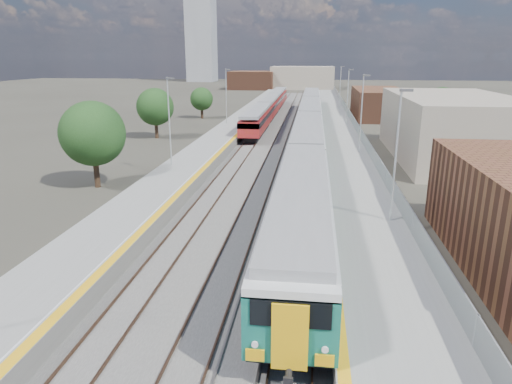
# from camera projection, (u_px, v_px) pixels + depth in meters

# --- Properties ---
(ground) EXTENTS (320.00, 320.00, 0.00)m
(ground) POSITION_uv_depth(u_px,v_px,m) (296.00, 145.00, 54.17)
(ground) COLOR #47443A
(ground) RESTS_ON ground
(ballast_bed) EXTENTS (10.50, 155.00, 0.06)m
(ballast_bed) POSITION_uv_depth(u_px,v_px,m) (278.00, 141.00, 56.81)
(ballast_bed) COLOR #565451
(ballast_bed) RESTS_ON ground
(tracks) EXTENTS (8.96, 160.00, 0.17)m
(tracks) POSITION_uv_depth(u_px,v_px,m) (284.00, 138.00, 58.31)
(tracks) COLOR #4C3323
(tracks) RESTS_ON ground
(platform_right) EXTENTS (4.70, 155.00, 8.52)m
(platform_right) POSITION_uv_depth(u_px,v_px,m) (340.00, 138.00, 55.76)
(platform_right) COLOR slate
(platform_right) RESTS_ON ground
(platform_left) EXTENTS (4.30, 155.00, 8.52)m
(platform_left) POSITION_uv_depth(u_px,v_px,m) (225.00, 136.00, 57.47)
(platform_left) COLOR slate
(platform_left) RESTS_ON ground
(buildings) EXTENTS (72.00, 185.50, 40.00)m
(buildings) POSITION_uv_depth(u_px,v_px,m) (249.00, 54.00, 137.51)
(buildings) COLOR brown
(buildings) RESTS_ON ground
(green_train) EXTENTS (3.03, 84.22, 3.33)m
(green_train) POSITION_uv_depth(u_px,v_px,m) (309.00, 126.00, 53.57)
(green_train) COLOR black
(green_train) RESTS_ON ground
(red_train) EXTENTS (2.65, 53.78, 3.34)m
(red_train) POSITION_uv_depth(u_px,v_px,m) (270.00, 106.00, 78.48)
(red_train) COLOR black
(red_train) RESTS_ON ground
(tree_a) EXTENTS (5.09, 5.09, 6.90)m
(tree_a) POSITION_uv_depth(u_px,v_px,m) (93.00, 134.00, 35.67)
(tree_a) COLOR #382619
(tree_a) RESTS_ON ground
(tree_b) EXTENTS (4.69, 4.69, 6.36)m
(tree_b) POSITION_uv_depth(u_px,v_px,m) (155.00, 107.00, 57.76)
(tree_b) COLOR #382619
(tree_b) RESTS_ON ground
(tree_c) EXTENTS (3.83, 3.83, 5.19)m
(tree_c) POSITION_uv_depth(u_px,v_px,m) (202.00, 99.00, 76.77)
(tree_c) COLOR #382619
(tree_c) RESTS_ON ground
(tree_d) EXTENTS (4.29, 4.29, 5.81)m
(tree_d) POSITION_uv_depth(u_px,v_px,m) (441.00, 102.00, 68.22)
(tree_d) COLOR #382619
(tree_d) RESTS_ON ground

